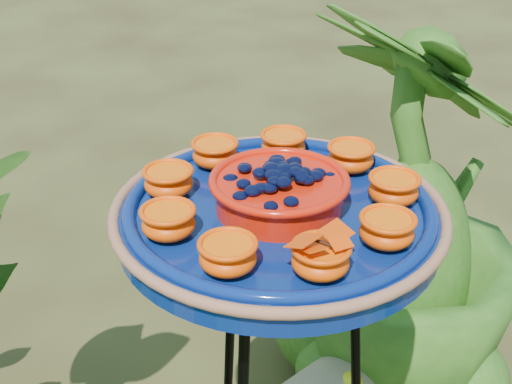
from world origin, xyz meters
TOP-DOWN VIEW (x-y plane):
  - feeder_dish at (0.03, 0.13)m, footprint 0.48×0.48m
  - shrub_back_right at (0.57, 0.51)m, footprint 0.62×0.62m

SIDE VIEW (x-z plane):
  - shrub_back_right at x=0.57m, z-range 0.00..0.97m
  - feeder_dish at x=0.03m, z-range 0.80..0.90m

